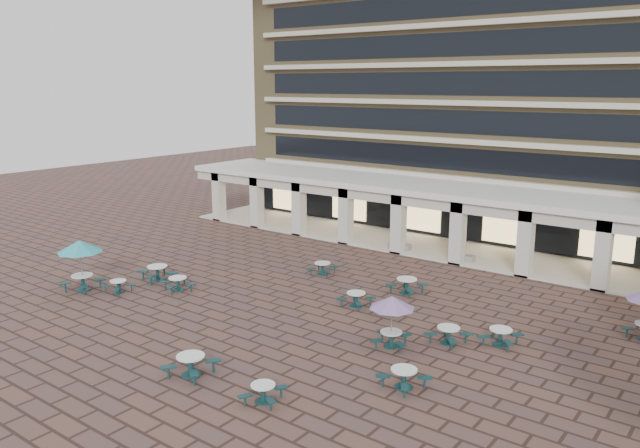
% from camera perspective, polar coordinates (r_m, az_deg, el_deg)
% --- Properties ---
extents(ground, '(120.00, 120.00, 0.00)m').
position_cam_1_polar(ground, '(30.92, -1.18, -8.13)').
color(ground, brown).
rests_on(ground, ground).
extents(apartment_building, '(40.00, 15.50, 25.20)m').
position_cam_1_polar(apartment_building, '(51.37, 17.21, 13.97)').
color(apartment_building, '#8D794F').
rests_on(apartment_building, ground).
extents(retail_arcade, '(42.00, 6.60, 4.40)m').
position_cam_1_polar(retail_arcade, '(42.29, 11.33, 1.57)').
color(retail_arcade, white).
rests_on(retail_arcade, ground).
extents(picnic_table_0, '(1.53, 1.53, 0.65)m').
position_cam_1_polar(picnic_table_0, '(35.45, -17.96, -5.34)').
color(picnic_table_0, '#133B3B').
rests_on(picnic_table_0, ground).
extents(picnic_table_1, '(2.08, 2.08, 0.83)m').
position_cam_1_polar(picnic_table_1, '(25.05, -11.73, -12.38)').
color(picnic_table_1, '#133B3B').
rests_on(picnic_table_1, ground).
extents(picnic_table_2, '(1.78, 1.78, 0.66)m').
position_cam_1_polar(picnic_table_2, '(22.87, -5.22, -14.99)').
color(picnic_table_2, '#133B3B').
rests_on(picnic_table_2, ground).
extents(picnic_table_3, '(1.91, 1.91, 0.74)m').
position_cam_1_polar(picnic_table_3, '(23.89, 7.68, -13.65)').
color(picnic_table_3, '#133B3B').
rests_on(picnic_table_3, ground).
extents(picnic_table_4, '(2.40, 2.40, 2.78)m').
position_cam_1_polar(picnic_table_4, '(35.90, -21.11, -2.08)').
color(picnic_table_4, '#133B3B').
rests_on(picnic_table_4, ground).
extents(picnic_table_5, '(2.29, 2.29, 0.86)m').
position_cam_1_polar(picnic_table_5, '(36.83, -14.64, -4.25)').
color(picnic_table_5, '#133B3B').
rests_on(picnic_table_5, ground).
extents(picnic_table_6, '(1.96, 1.96, 2.26)m').
position_cam_1_polar(picnic_table_6, '(26.64, 6.60, -7.31)').
color(picnic_table_6, '#133B3B').
rests_on(picnic_table_6, ground).
extents(picnic_table_7, '(1.82, 1.82, 0.74)m').
position_cam_1_polar(picnic_table_7, '(27.92, 11.66, -9.78)').
color(picnic_table_7, '#133B3B').
rests_on(picnic_table_7, ground).
extents(picnic_table_8, '(2.01, 2.01, 0.74)m').
position_cam_1_polar(picnic_table_8, '(34.85, -12.87, -5.25)').
color(picnic_table_8, '#133B3B').
rests_on(picnic_table_8, ground).
extents(picnic_table_9, '(1.67, 1.67, 0.72)m').
position_cam_1_polar(picnic_table_9, '(31.73, 3.32, -6.76)').
color(picnic_table_9, '#133B3B').
rests_on(picnic_table_9, ground).
extents(picnic_table_10, '(1.64, 1.64, 0.73)m').
position_cam_1_polar(picnic_table_10, '(28.30, 16.18, -9.74)').
color(picnic_table_10, '#133B3B').
rests_on(picnic_table_10, ground).
extents(picnic_table_12, '(1.79, 1.79, 0.71)m').
position_cam_1_polar(picnic_table_12, '(36.79, 0.23, -3.98)').
color(picnic_table_12, '#133B3B').
rests_on(picnic_table_12, ground).
extents(picnic_table_13, '(1.99, 1.99, 0.82)m').
position_cam_1_polar(picnic_table_13, '(33.85, 7.94, -5.49)').
color(picnic_table_13, '#133B3B').
rests_on(picnic_table_13, ground).
extents(planter_left, '(1.50, 0.77, 1.23)m').
position_cam_1_polar(planter_left, '(42.21, 7.32, -1.81)').
color(planter_left, gray).
rests_on(planter_left, ground).
extents(planter_right, '(1.50, 0.70, 1.18)m').
position_cam_1_polar(planter_right, '(40.25, 12.92, -2.81)').
color(planter_right, gray).
rests_on(planter_right, ground).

